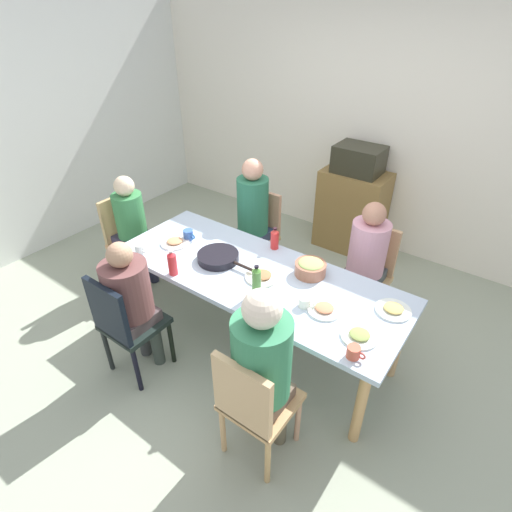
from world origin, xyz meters
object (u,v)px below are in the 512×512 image
(cup_2, at_px, (140,249))
(side_cabinet, at_px, (351,211))
(plate_2, at_px, (324,309))
(bottle_0, at_px, (275,239))
(person_3, at_px, (366,257))
(chair_3, at_px, (367,271))
(serving_pan, at_px, (219,257))
(person_1, at_px, (132,224))
(plate_0, at_px, (175,242))
(chair_1, at_px, (129,236))
(cup_3, at_px, (188,235))
(person_4, at_px, (252,212))
(bottle_1, at_px, (257,282))
(cup_0, at_px, (305,302))
(chair_0, at_px, (253,403))
(bowl_0, at_px, (310,268))
(person_2, at_px, (130,297))
(microwave, at_px, (359,159))
(plate_1, at_px, (393,310))
(chair_2, at_px, (124,322))
(plate_4, at_px, (262,276))
(chair_4, at_px, (258,231))
(plate_3, at_px, (359,336))
(dining_table, at_px, (256,280))
(cup_1, at_px, (354,352))
(bottle_2, at_px, (172,263))
(person_0, at_px, (262,363))

(cup_2, xyz_separation_m, side_cabinet, (0.86, 2.21, -0.31))
(plate_2, bearing_deg, bottle_0, 147.15)
(side_cabinet, bearing_deg, person_3, -61.39)
(chair_3, bearing_deg, side_cabinet, 120.63)
(serving_pan, xyz_separation_m, side_cabinet, (0.28, 1.92, -0.30))
(person_1, xyz_separation_m, plate_0, (0.64, -0.06, 0.06))
(chair_1, relative_size, side_cabinet, 1.00)
(cup_3, bearing_deg, person_4, 74.80)
(plate_0, relative_size, bottle_1, 0.96)
(person_1, relative_size, person_3, 0.97)
(plate_0, relative_size, cup_0, 2.04)
(chair_0, distance_m, bowl_0, 1.10)
(person_4, bearing_deg, cup_2, -108.32)
(person_2, bearing_deg, person_4, 90.00)
(cup_3, relative_size, bottle_1, 0.48)
(person_3, height_order, microwave, microwave)
(person_2, xyz_separation_m, bowl_0, (0.91, 0.95, 0.09))
(plate_2, bearing_deg, cup_2, -171.04)
(chair_1, xyz_separation_m, plate_1, (2.52, 0.18, 0.22))
(cup_0, relative_size, bottle_1, 0.47)
(chair_2, distance_m, chair_3, 1.99)
(cup_3, bearing_deg, serving_pan, -13.05)
(plate_1, bearing_deg, plate_4, -167.28)
(plate_4, xyz_separation_m, bottle_0, (-0.16, 0.40, 0.07))
(person_1, bearing_deg, person_4, 40.11)
(person_3, relative_size, cup_3, 9.78)
(person_3, relative_size, chair_4, 1.31)
(plate_3, bearing_deg, microwave, 115.23)
(dining_table, xyz_separation_m, plate_1, (0.99, 0.18, 0.09))
(person_3, distance_m, bottle_1, 1.04)
(cup_1, height_order, bottle_0, bottle_0)
(cup_3, bearing_deg, microwave, 69.07)
(chair_4, distance_m, plate_1, 1.70)
(plate_2, height_order, bowl_0, bowl_0)
(chair_4, xyz_separation_m, bottle_1, (0.74, -1.03, 0.33))
(chair_1, bearing_deg, chair_4, 40.51)
(chair_2, relative_size, plate_2, 3.96)
(chair_1, xyz_separation_m, microwave, (1.47, 1.88, 0.53))
(dining_table, bearing_deg, plate_0, -175.46)
(plate_0, xyz_separation_m, bowl_0, (1.13, 0.29, 0.04))
(chair_0, height_order, cup_1, chair_0)
(person_1, distance_m, cup_0, 1.93)
(plate_3, bearing_deg, bottle_1, -176.97)
(person_1, xyz_separation_m, plate_2, (2.06, -0.08, 0.06))
(cup_3, relative_size, bottle_0, 0.63)
(bottle_2, bearing_deg, bottle_1, 13.85)
(bowl_0, distance_m, cup_1, 0.83)
(chair_2, height_order, bottle_2, bottle_2)
(person_0, distance_m, bottle_1, 0.66)
(person_3, height_order, chair_4, person_3)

